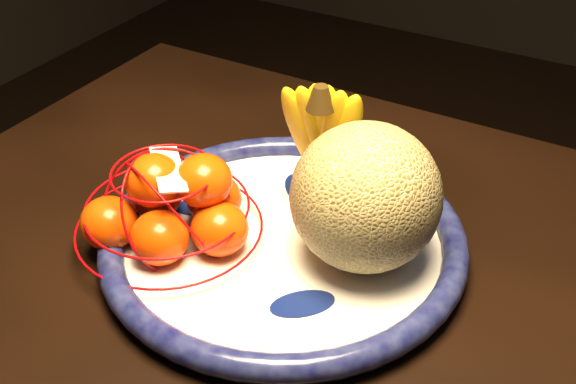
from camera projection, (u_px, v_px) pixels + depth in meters
The scene contains 5 objects.
fruit_bowl at pixel (283, 240), 0.75m from camera, with size 0.38×0.38×0.03m.
cantaloupe at pixel (366, 197), 0.69m from camera, with size 0.15×0.15×0.15m, color olive.
banana_bunch at pixel (325, 133), 0.76m from camera, with size 0.11×0.11×0.17m.
mandarin_bag at pixel (172, 207), 0.74m from camera, with size 0.24×0.24×0.12m.
price_tag at pixel (168, 169), 0.71m from camera, with size 0.07×0.03×0.00m, color white.
Camera 1 is at (0.09, -0.51, 1.21)m, focal length 45.00 mm.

